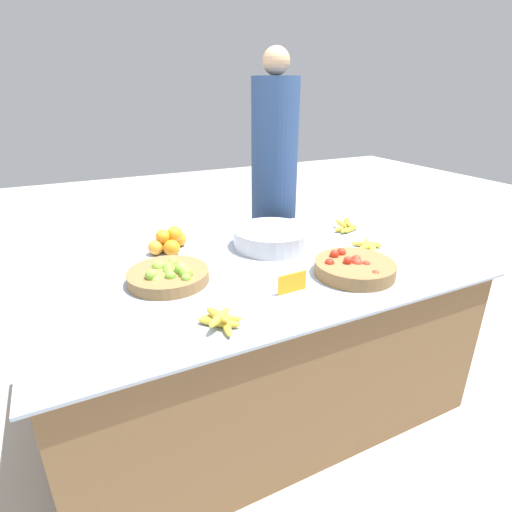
{
  "coord_description": "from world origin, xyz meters",
  "views": [
    {
      "loc": [
        -0.72,
        -1.47,
        1.49
      ],
      "look_at": [
        0.0,
        0.0,
        0.79
      ],
      "focal_mm": 28.0,
      "sensor_mm": 36.0,
      "label": 1
    }
  ],
  "objects": [
    {
      "name": "metal_bowl",
      "position": [
        0.18,
        0.19,
        0.79
      ],
      "size": [
        0.39,
        0.39,
        0.09
      ],
      "color": "#B7B7BF",
      "rests_on": "market_table"
    },
    {
      "name": "price_sign",
      "position": [
        0.02,
        -0.28,
        0.78
      ],
      "size": [
        0.13,
        0.01,
        0.08
      ],
      "rotation": [
        0.0,
        0.0,
        0.04
      ],
      "color": "orange",
      "rests_on": "market_table"
    },
    {
      "name": "market_table",
      "position": [
        0.0,
        0.0,
        0.37
      ],
      "size": [
        1.87,
        1.09,
        0.74
      ],
      "color": "brown",
      "rests_on": "ground_plane"
    },
    {
      "name": "tomato_basket",
      "position": [
        0.34,
        -0.26,
        0.78
      ],
      "size": [
        0.34,
        0.34,
        0.09
      ],
      "color": "olive",
      "rests_on": "market_table"
    },
    {
      "name": "banana_bunch_front_right",
      "position": [
        -0.32,
        -0.39,
        0.77
      ],
      "size": [
        0.15,
        0.16,
        0.06
      ],
      "color": "gold",
      "rests_on": "market_table"
    },
    {
      "name": "ground_plane",
      "position": [
        0.0,
        0.0,
        0.0
      ],
      "size": [
        12.0,
        12.0,
        0.0
      ],
      "primitive_type": "plane",
      "color": "#ADA599"
    },
    {
      "name": "lime_bowl",
      "position": [
        -0.39,
        0.02,
        0.77
      ],
      "size": [
        0.34,
        0.34,
        0.09
      ],
      "color": "olive",
      "rests_on": "market_table"
    },
    {
      "name": "banana_bunch_back_center",
      "position": [
        0.67,
        0.21,
        0.77
      ],
      "size": [
        0.17,
        0.15,
        0.06
      ],
      "color": "gold",
      "rests_on": "market_table"
    },
    {
      "name": "orange_pile",
      "position": [
        -0.31,
        0.35,
        0.8
      ],
      "size": [
        0.21,
        0.18,
        0.13
      ],
      "color": "orange",
      "rests_on": "market_table"
    },
    {
      "name": "vendor_person",
      "position": [
        0.52,
        0.8,
        0.8
      ],
      "size": [
        0.29,
        0.29,
        1.71
      ],
      "color": "navy",
      "rests_on": "ground_plane"
    },
    {
      "name": "banana_bunch_front_center",
      "position": [
        0.61,
        -0.05,
        0.76
      ],
      "size": [
        0.15,
        0.19,
        0.03
      ],
      "color": "gold",
      "rests_on": "market_table"
    }
  ]
}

